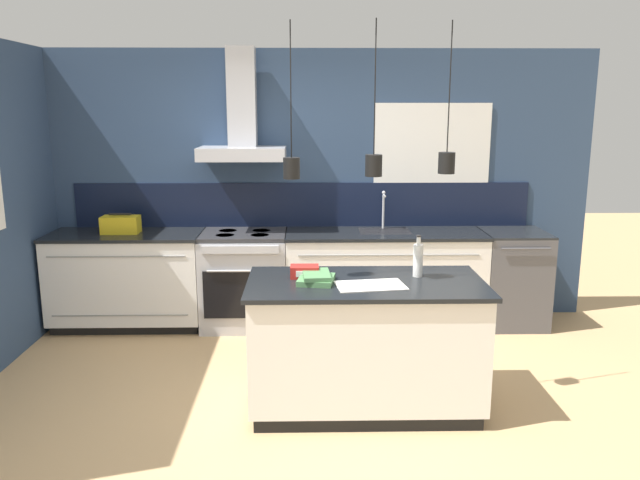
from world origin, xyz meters
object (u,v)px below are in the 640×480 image
bottle_on_island (418,259)px  red_supply_box (305,272)px  oven_range (245,280)px  yellow_toolbox (121,225)px  dishwasher (512,278)px  book_stack (316,278)px

bottle_on_island → red_supply_box: (-0.79, -0.01, -0.08)m
oven_range → yellow_toolbox: (-1.14, 0.00, 0.54)m
oven_range → dishwasher: bearing=0.1°
book_stack → yellow_toolbox: size_ratio=0.89×
bottle_on_island → oven_range: bearing=131.3°
book_stack → yellow_toolbox: bearing=136.7°
bottle_on_island → yellow_toolbox: bearing=148.1°
dishwasher → bottle_on_island: bearing=-127.5°
bottle_on_island → book_stack: 0.73m
dishwasher → red_supply_box: size_ratio=4.67×
oven_range → yellow_toolbox: yellow_toolbox is taller
dishwasher → bottle_on_island: bottle_on_island is taller
oven_range → book_stack: (0.66, -1.69, 0.49)m
dishwasher → book_stack: size_ratio=3.00×
bottle_on_island → book_stack: bottle_on_island is taller
yellow_toolbox → bottle_on_island: bearing=-31.9°
bottle_on_island → yellow_toolbox: bottle_on_island is taller
bottle_on_island → book_stack: (-0.71, -0.14, -0.09)m
yellow_toolbox → oven_range: bearing=-0.2°
dishwasher → yellow_toolbox: (-3.70, 0.00, 0.54)m
oven_range → book_stack: 1.88m
oven_range → red_supply_box: size_ratio=4.67×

